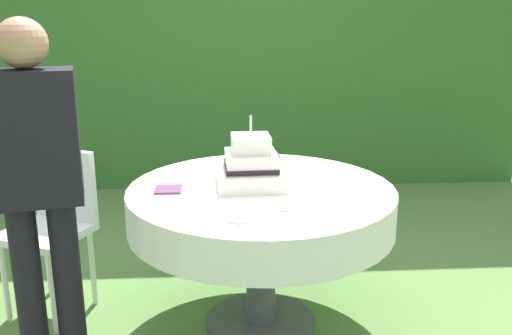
{
  "coord_description": "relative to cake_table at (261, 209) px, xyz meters",
  "views": [
    {
      "loc": [
        -0.2,
        -2.67,
        1.63
      ],
      "look_at": [
        -0.02,
        0.02,
        0.86
      ],
      "focal_mm": 39.42,
      "sensor_mm": 36.0,
      "label": 1
    }
  ],
  "objects": [
    {
      "name": "serving_plate_right",
      "position": [
        0.1,
        -0.29,
        0.12
      ],
      "size": [
        0.13,
        0.13,
        0.01
      ],
      "primitive_type": "cylinder",
      "color": "white",
      "rests_on": "cake_table"
    },
    {
      "name": "garden_chair",
      "position": [
        -1.11,
        0.26,
        -0.11
      ],
      "size": [
        0.53,
        0.53,
        0.89
      ],
      "color": "white",
      "rests_on": "ground_plane"
    },
    {
      "name": "serving_plate_near",
      "position": [
        -0.39,
        0.35,
        0.12
      ],
      "size": [
        0.14,
        0.14,
        0.01
      ],
      "primitive_type": "cylinder",
      "color": "white",
      "rests_on": "cake_table"
    },
    {
      "name": "cake_table",
      "position": [
        0.0,
        0.0,
        0.0
      ],
      "size": [
        1.34,
        1.34,
        0.76
      ],
      "color": "#4C4C51",
      "rests_on": "ground_plane"
    },
    {
      "name": "wedding_cake",
      "position": [
        -0.05,
        0.04,
        0.21
      ],
      "size": [
        0.35,
        0.35,
        0.36
      ],
      "color": "white",
      "rests_on": "cake_table"
    },
    {
      "name": "ground_plane",
      "position": [
        0.0,
        0.0,
        -0.65
      ],
      "size": [
        20.0,
        20.0,
        0.0
      ],
      "primitive_type": "plane",
      "color": "#547A3D"
    },
    {
      "name": "napkin_stack",
      "position": [
        -0.46,
        -0.02,
        0.12
      ],
      "size": [
        0.13,
        0.13,
        0.01
      ],
      "primitive_type": "cube",
      "rotation": [
        0.0,
        0.0,
        0.01
      ],
      "color": "#603856",
      "rests_on": "cake_table"
    },
    {
      "name": "serving_plate_far",
      "position": [
        0.2,
        0.51,
        0.12
      ],
      "size": [
        0.1,
        0.1,
        0.01
      ],
      "primitive_type": "cylinder",
      "color": "white",
      "rests_on": "cake_table"
    },
    {
      "name": "serving_plate_left",
      "position": [
        -0.12,
        -0.42,
        0.12
      ],
      "size": [
        0.13,
        0.13,
        0.01
      ],
      "primitive_type": "cylinder",
      "color": "white",
      "rests_on": "cake_table"
    },
    {
      "name": "standing_person",
      "position": [
        -0.96,
        -0.41,
        0.28
      ],
      "size": [
        0.4,
        0.27,
        1.6
      ],
      "color": "black",
      "rests_on": "ground_plane"
    },
    {
      "name": "foliage_hedge",
      "position": [
        0.0,
        2.71,
        0.85
      ],
      "size": [
        5.24,
        0.67,
        3.0
      ],
      "primitive_type": "cube",
      "color": "#336628",
      "rests_on": "ground_plane"
    }
  ]
}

